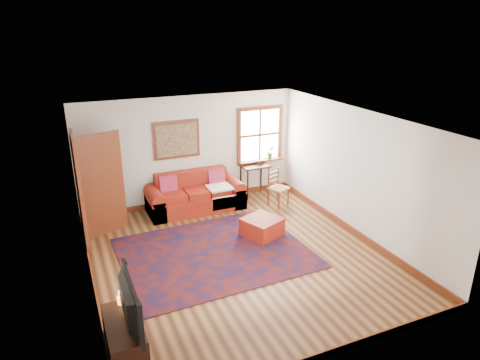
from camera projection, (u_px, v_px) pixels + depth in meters
name	position (u px, v px, depth m)	size (l,w,h in m)	color
ground	(238.00, 256.00, 7.74)	(5.50, 5.50, 0.00)	#472613
room_envelope	(237.00, 170.00, 7.18)	(5.04, 5.54, 2.52)	silver
window	(261.00, 140.00, 10.28)	(1.18, 0.20, 1.38)	white
doorway	(93.00, 186.00, 8.08)	(0.89, 1.08, 2.14)	black
framed_artwork	(177.00, 140.00, 9.43)	(1.05, 0.07, 0.85)	maroon
persian_rug	(214.00, 253.00, 7.85)	(3.31, 2.65, 0.02)	#54130C
red_leather_sofa	(195.00, 197.00, 9.64)	(2.14, 0.88, 0.84)	maroon
red_ottoman	(262.00, 227.00, 8.43)	(0.65, 0.65, 0.37)	maroon
side_table	(255.00, 170.00, 10.26)	(0.65, 0.49, 0.78)	black
ladder_back_chair	(277.00, 186.00, 9.78)	(0.51, 0.50, 0.84)	tan
media_cabinet	(125.00, 340.00, 5.33)	(0.43, 0.97, 0.53)	black
television	(123.00, 304.00, 5.07)	(1.08, 0.14, 0.62)	black
candle_hurricane	(121.00, 298.00, 5.55)	(0.12, 0.12, 0.18)	silver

